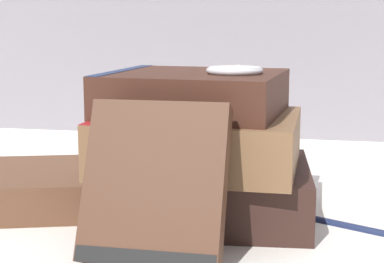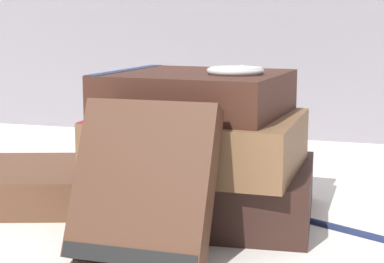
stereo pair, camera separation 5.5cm
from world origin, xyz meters
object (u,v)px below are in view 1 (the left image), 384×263
book_leaning_front (155,190)px  book_flat_middle (194,141)px  pocket_watch (235,70)px  fountain_pen (351,223)px  book_flat_top (189,93)px  book_flat_bottom (206,190)px

book_leaning_front → book_flat_middle: bearing=86.1°
pocket_watch → fountain_pen: pocket_watch is taller
book_flat_middle → fountain_pen: 0.16m
book_leaning_front → fountain_pen: (0.15, 0.11, -0.05)m
pocket_watch → book_leaning_front: bearing=-110.9°
book_flat_top → fountain_pen: (0.15, -0.01, -0.11)m
book_flat_middle → pocket_watch: (0.04, 0.00, 0.07)m
book_leaning_front → pocket_watch: size_ratio=2.27×
pocket_watch → book_flat_middle: bearing=-176.3°
book_flat_middle → book_leaning_front: book_leaning_front is taller
fountain_pen → book_flat_top: bearing=-156.6°
book_flat_top → book_leaning_front: book_flat_top is taller
book_flat_top → book_leaning_front: 0.14m
book_flat_bottom → book_flat_top: 0.09m
book_flat_bottom → fountain_pen: 0.14m
book_flat_bottom → book_leaning_front: (-0.02, -0.13, 0.03)m
book_flat_bottom → book_flat_middle: book_flat_middle is taller
book_flat_middle → book_leaning_front: size_ratio=1.43×
book_flat_top → fountain_pen: bearing=0.7°
book_flat_bottom → book_flat_top: size_ratio=1.23×
book_flat_top → pocket_watch: (0.04, -0.01, 0.02)m
book_flat_bottom → fountain_pen: bearing=-10.4°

